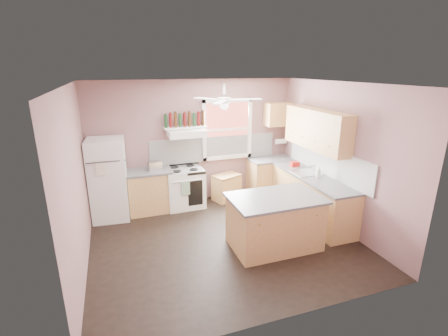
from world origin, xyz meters
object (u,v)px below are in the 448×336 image
object	(u,v)px
island	(275,223)
toaster	(155,166)
stove	(185,188)
refrigerator	(109,180)
cart	(227,187)

from	to	relation	value
island	toaster	bearing A→B (deg)	128.09
stove	island	size ratio (longest dim) A/B	0.60
refrigerator	toaster	distance (m)	0.94
toaster	refrigerator	bearing A→B (deg)	171.54
refrigerator	island	distance (m)	3.34
toaster	island	size ratio (longest dim) A/B	0.20
toaster	stove	bearing A→B (deg)	-13.80
toaster	stove	distance (m)	0.83
island	refrigerator	bearing A→B (deg)	141.52
refrigerator	stove	bearing A→B (deg)	7.38
stove	cart	bearing A→B (deg)	1.86
refrigerator	cart	xyz separation A→B (m)	(2.52, 0.13, -0.52)
refrigerator	island	size ratio (longest dim) A/B	1.14
stove	island	bearing A→B (deg)	-64.28
refrigerator	cart	size ratio (longest dim) A/B	2.74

